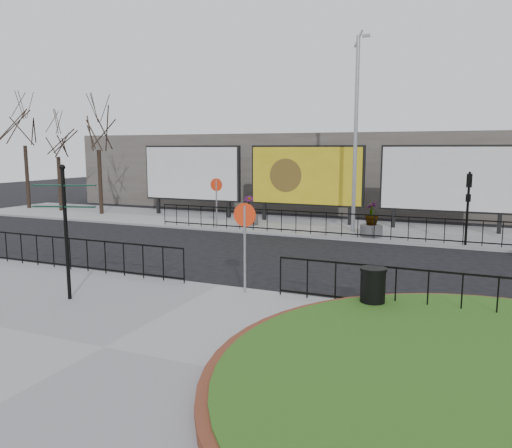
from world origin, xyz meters
The scene contains 21 objects.
ground centered at (0.00, 0.00, 0.00)m, with size 90.00×90.00×0.00m, color black.
pavement_near centered at (0.00, -5.00, 0.06)m, with size 30.00×10.00×0.12m, color gray.
pavement_far centered at (0.00, 12.00, 0.06)m, with size 44.00×6.00×0.12m, color gray.
railing_near_left centered at (-6.00, -0.30, 0.67)m, with size 10.00×0.10×1.10m, color black, non-canonical shape.
railing_near_right centered at (6.50, -0.30, 0.67)m, with size 9.00×0.10×1.10m, color black, non-canonical shape.
railing_far centered at (1.00, 9.30, 0.67)m, with size 18.00×0.10×1.10m, color black, non-canonical shape.
speed_sign_far centered at (-5.00, 9.40, 1.92)m, with size 0.64×0.07×2.47m.
speed_sign_near centered at (1.00, -0.40, 1.92)m, with size 0.64×0.07×2.47m.
billboard_left centered at (-8.50, 12.97, 2.60)m, with size 6.20×0.31×4.10m.
billboard_mid centered at (-1.50, 12.97, 2.60)m, with size 6.20×0.31×4.10m.
billboard_right centered at (5.50, 12.97, 2.60)m, with size 6.20×0.31×4.10m.
lamp_post centered at (1.51, 11.00, 4.83)m, with size 0.74×0.18×9.23m.
signal_pole_a centered at (6.50, 9.34, 2.10)m, with size 0.22×0.26×3.00m.
tree_left centered at (-14.00, 11.50, 3.62)m, with size 2.00×2.00×7.00m, color #2D2119, non-canonical shape.
tree_mid centered at (-17.50, 11.80, 3.22)m, with size 2.00×2.00×6.20m, color #2D2119, non-canonical shape.
tree_far centered at (-20.50, 12.00, 3.87)m, with size 2.00×2.00×7.50m, color #2D2119, non-canonical shape.
building_backdrop centered at (0.00, 22.00, 2.50)m, with size 40.00×10.00×5.00m, color #5D5851.
fingerpost_sign centered at (-3.00, -2.75, 2.24)m, with size 1.63×0.75×3.52m.
litter_bin centered at (4.50, -0.60, 0.66)m, with size 0.65×0.65×1.07m.
planter_a centered at (-3.97, 11.00, 0.66)m, with size 1.00×1.00×1.50m.
planter_c centered at (2.57, 9.92, 0.70)m, with size 1.00×1.00×1.57m.
Camera 1 is at (6.50, -12.49, 4.03)m, focal length 35.00 mm.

